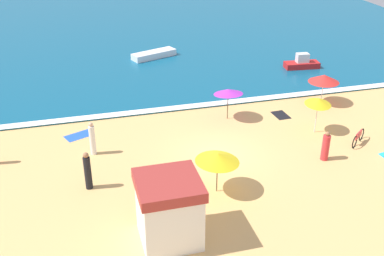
# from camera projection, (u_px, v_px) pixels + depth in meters

# --- Properties ---
(ground_plane) EXTENTS (60.00, 60.00, 0.00)m
(ground_plane) POSITION_uv_depth(u_px,v_px,m) (217.00, 155.00, 25.14)
(ground_plane) COLOR #E5B26B
(ocean_water) EXTENTS (60.00, 44.00, 0.10)m
(ocean_water) POSITION_uv_depth(u_px,v_px,m) (136.00, 25.00, 49.21)
(ocean_water) COLOR #0F567A
(ocean_water) RESTS_ON ground_plane
(wave_breaker_foam) EXTENTS (57.00, 0.70, 0.01)m
(wave_breaker_foam) POSITION_uv_depth(u_px,v_px,m) (187.00, 106.00, 30.52)
(wave_breaker_foam) COLOR white
(wave_breaker_foam) RESTS_ON ocean_water
(lifeguard_cabana) EXTENTS (2.49, 2.50, 2.82)m
(lifeguard_cabana) POSITION_uv_depth(u_px,v_px,m) (169.00, 209.00, 18.51)
(lifeguard_cabana) COLOR white
(lifeguard_cabana) RESTS_ON ground_plane
(beach_umbrella_1) EXTENTS (2.13, 2.15, 2.05)m
(beach_umbrella_1) POSITION_uv_depth(u_px,v_px,m) (228.00, 92.00, 28.35)
(beach_umbrella_1) COLOR #4C3823
(beach_umbrella_1) RESTS_ON ground_plane
(beach_umbrella_2) EXTENTS (2.74, 2.74, 2.02)m
(beach_umbrella_2) POSITION_uv_depth(u_px,v_px,m) (324.00, 78.00, 30.44)
(beach_umbrella_2) COLOR silver
(beach_umbrella_2) RESTS_ON ground_plane
(beach_umbrella_3) EXTENTS (2.33, 2.32, 2.08)m
(beach_umbrella_3) POSITION_uv_depth(u_px,v_px,m) (218.00, 158.00, 21.32)
(beach_umbrella_3) COLOR #4C3823
(beach_umbrella_3) RESTS_ON ground_plane
(beach_umbrella_4) EXTENTS (1.52, 1.55, 2.20)m
(beach_umbrella_4) POSITION_uv_depth(u_px,v_px,m) (318.00, 102.00, 26.66)
(beach_umbrella_4) COLOR silver
(beach_umbrella_4) RESTS_ON ground_plane
(parked_bicycle) EXTENTS (1.47, 1.17, 0.76)m
(parked_bicycle) POSITION_uv_depth(u_px,v_px,m) (358.00, 137.00, 26.13)
(parked_bicycle) COLOR black
(parked_bicycle) RESTS_ON ground_plane
(beachgoer_1) EXTENTS (0.46, 0.46, 1.94)m
(beachgoer_1) POSITION_uv_depth(u_px,v_px,m) (88.00, 171.00, 21.96)
(beachgoer_1) COLOR black
(beachgoer_1) RESTS_ON ground_plane
(beachgoer_2) EXTENTS (0.43, 0.43, 1.64)m
(beachgoer_2) POSITION_uv_depth(u_px,v_px,m) (326.00, 147.00, 24.41)
(beachgoer_2) COLOR red
(beachgoer_2) RESTS_ON ground_plane
(beachgoer_3) EXTENTS (0.43, 0.43, 1.88)m
(beachgoer_3) POSITION_uv_depth(u_px,v_px,m) (92.00, 139.00, 24.86)
(beachgoer_3) COLOR white
(beachgoer_3) RESTS_ON ground_plane
(beach_towel_0) EXTENTS (1.81, 1.43, 0.01)m
(beach_towel_0) POSITION_uv_depth(u_px,v_px,m) (79.00, 136.00, 27.12)
(beach_towel_0) COLOR blue
(beach_towel_0) RESTS_ON ground_plane
(beach_towel_1) EXTENTS (0.91, 1.33, 0.01)m
(beach_towel_1) POSITION_uv_depth(u_px,v_px,m) (281.00, 115.00, 29.58)
(beach_towel_1) COLOR black
(beach_towel_1) RESTS_ON ground_plane
(small_boat_0) EXTENTS (3.95, 2.39, 0.51)m
(small_boat_0) POSITION_uv_depth(u_px,v_px,m) (154.00, 54.00, 39.32)
(small_boat_0) COLOR white
(small_boat_0) RESTS_ON ocean_water
(small_boat_1) EXTENTS (2.79, 1.31, 1.18)m
(small_boat_1) POSITION_uv_depth(u_px,v_px,m) (302.00, 63.00, 36.98)
(small_boat_1) COLOR red
(small_boat_1) RESTS_ON ocean_water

